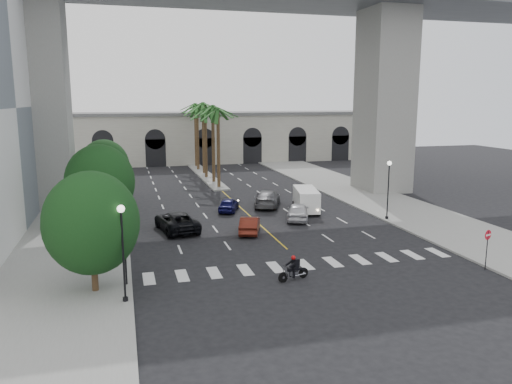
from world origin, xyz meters
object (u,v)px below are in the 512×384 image
(pedestrian_a, at_px, (77,259))
(traffic_signal_near, at_px, (125,245))
(motorcycle_rider, at_px, (294,269))
(car_b, at_px, (250,225))
(lamp_post_right, at_px, (388,185))
(car_a, at_px, (298,211))
(lamp_post_left_far, at_px, (121,182))
(do_not_enter_sign, at_px, (487,241))
(traffic_signal_far, at_px, (124,228))
(cargo_van, at_px, (306,199))
(car_d, at_px, (267,198))
(car_e, at_px, (229,205))
(car_c, at_px, (177,221))
(lamp_post_left_near, at_px, (123,245))
(pedestrian_b, at_px, (113,225))

(pedestrian_a, bearing_deg, traffic_signal_near, -47.20)
(motorcycle_rider, distance_m, car_b, 11.06)
(lamp_post_right, relative_size, car_a, 1.16)
(lamp_post_left_far, xyz_separation_m, do_not_enter_sign, (22.09, -21.50, -1.31))
(car_b, bearing_deg, traffic_signal_far, 48.15)
(lamp_post_right, height_order, motorcycle_rider, lamp_post_right)
(traffic_signal_far, height_order, cargo_van, traffic_signal_far)
(lamp_post_left_far, height_order, pedestrian_a, lamp_post_left_far)
(traffic_signal_far, height_order, car_b, traffic_signal_far)
(car_d, xyz_separation_m, pedestrian_a, (-16.99, -15.94, 0.13))
(lamp_post_left_far, distance_m, car_a, 16.41)
(cargo_van, bearing_deg, car_e, 175.94)
(do_not_enter_sign, bearing_deg, traffic_signal_near, 152.56)
(car_c, xyz_separation_m, cargo_van, (12.80, 3.92, 0.43))
(car_d, xyz_separation_m, do_not_enter_sign, (7.92, -21.98, 1.09))
(pedestrian_a, bearing_deg, lamp_post_right, 15.23)
(lamp_post_right, distance_m, traffic_signal_far, 23.62)
(lamp_post_left_near, xyz_separation_m, pedestrian_a, (-2.82, 5.55, -2.28))
(lamp_post_left_near, bearing_deg, lamp_post_left_far, 90.00)
(motorcycle_rider, height_order, car_a, car_a)
(traffic_signal_far, distance_m, car_e, 16.98)
(car_a, distance_m, car_c, 10.96)
(lamp_post_left_near, distance_m, car_c, 15.06)
(car_d, distance_m, do_not_enter_sign, 23.39)
(pedestrian_b, bearing_deg, traffic_signal_near, -80.36)
(car_b, height_order, car_e, car_b)
(pedestrian_a, bearing_deg, cargo_van, 31.41)
(lamp_post_right, distance_m, motorcycle_rider, 17.85)
(lamp_post_left_near, height_order, do_not_enter_sign, lamp_post_left_near)
(car_b, distance_m, cargo_van, 9.41)
(lamp_post_right, relative_size, pedestrian_a, 3.36)
(car_c, height_order, car_e, car_c)
(lamp_post_right, xyz_separation_m, car_a, (-7.63, 2.23, -2.43))
(car_a, bearing_deg, lamp_post_left_far, 0.61)
(car_c, height_order, car_d, car_d)
(lamp_post_left_near, bearing_deg, traffic_signal_near, 87.71)
(cargo_van, bearing_deg, car_a, -110.61)
(car_b, xyz_separation_m, pedestrian_b, (-10.66, 1.71, 0.23))
(cargo_van, distance_m, pedestrian_a, 23.55)
(pedestrian_a, bearing_deg, lamp_post_left_far, 78.67)
(car_a, bearing_deg, lamp_post_left_near, 66.53)
(car_e, distance_m, do_not_enter_sign, 24.10)
(motorcycle_rider, height_order, pedestrian_b, pedestrian_b)
(lamp_post_right, bearing_deg, car_c, 176.17)
(lamp_post_left_near, height_order, car_b, lamp_post_left_near)
(lamp_post_right, bearing_deg, motorcycle_rider, -137.30)
(traffic_signal_near, relative_size, cargo_van, 0.66)
(traffic_signal_near, height_order, car_a, traffic_signal_near)
(lamp_post_left_near, xyz_separation_m, car_c, (4.26, 14.24, -2.42))
(motorcycle_rider, height_order, car_b, motorcycle_rider)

